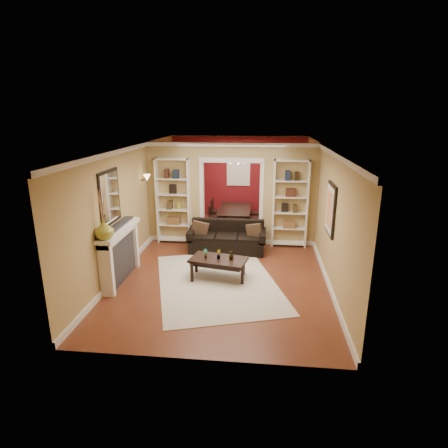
# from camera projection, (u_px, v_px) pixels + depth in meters

# --- Properties ---
(floor) EXTENTS (8.00, 8.00, 0.00)m
(floor) POSITION_uv_depth(u_px,v_px,m) (227.00, 258.00, 9.23)
(floor) COLOR brown
(floor) RESTS_ON ground
(ceiling) EXTENTS (8.00, 8.00, 0.00)m
(ceiling) POSITION_uv_depth(u_px,v_px,m) (227.00, 146.00, 8.46)
(ceiling) COLOR white
(ceiling) RESTS_ON ground
(wall_back) EXTENTS (8.00, 0.00, 8.00)m
(wall_back) POSITION_uv_depth(u_px,v_px,m) (239.00, 177.00, 12.66)
(wall_back) COLOR tan
(wall_back) RESTS_ON ground
(wall_front) EXTENTS (8.00, 0.00, 8.00)m
(wall_front) POSITION_uv_depth(u_px,v_px,m) (198.00, 274.00, 5.04)
(wall_front) COLOR tan
(wall_front) RESTS_ON ground
(wall_left) EXTENTS (0.00, 8.00, 8.00)m
(wall_left) POSITION_uv_depth(u_px,v_px,m) (135.00, 202.00, 9.07)
(wall_left) COLOR tan
(wall_left) RESTS_ON ground
(wall_right) EXTENTS (0.00, 8.00, 8.00)m
(wall_right) POSITION_uv_depth(u_px,v_px,m) (324.00, 207.00, 8.62)
(wall_right) COLOR tan
(wall_right) RESTS_ON ground
(partition_wall) EXTENTS (4.50, 0.15, 2.70)m
(partition_wall) POSITION_uv_depth(u_px,v_px,m) (231.00, 194.00, 9.99)
(partition_wall) COLOR tan
(partition_wall) RESTS_ON floor
(red_back_panel) EXTENTS (4.44, 0.04, 2.64)m
(red_back_panel) POSITION_uv_depth(u_px,v_px,m) (238.00, 178.00, 12.64)
(red_back_panel) COLOR maroon
(red_back_panel) RESTS_ON floor
(dining_window) EXTENTS (0.78, 0.03, 0.98)m
(dining_window) POSITION_uv_depth(u_px,v_px,m) (238.00, 171.00, 12.54)
(dining_window) COLOR #8CA5CC
(dining_window) RESTS_ON wall_back
(area_rug) EXTENTS (3.25, 3.88, 0.01)m
(area_rug) POSITION_uv_depth(u_px,v_px,m) (217.00, 282.00, 7.90)
(area_rug) COLOR beige
(area_rug) RESTS_ON floor
(sofa) EXTENTS (1.97, 0.85, 0.77)m
(sofa) POSITION_uv_depth(u_px,v_px,m) (227.00, 237.00, 9.56)
(sofa) COLOR black
(sofa) RESTS_ON floor
(pillow_left) EXTENTS (0.42, 0.13, 0.42)m
(pillow_left) POSITION_uv_depth(u_px,v_px,m) (200.00, 229.00, 9.55)
(pillow_left) COLOR #503622
(pillow_left) RESTS_ON sofa
(pillow_right) EXTENTS (0.40, 0.22, 0.39)m
(pillow_right) POSITION_uv_depth(u_px,v_px,m) (254.00, 231.00, 9.42)
(pillow_right) COLOR #503622
(pillow_right) RESTS_ON sofa
(coffee_table) EXTENTS (1.29, 0.87, 0.45)m
(coffee_table) POSITION_uv_depth(u_px,v_px,m) (218.00, 268.00, 8.04)
(coffee_table) COLOR black
(coffee_table) RESTS_ON floor
(plant_left) EXTENTS (0.13, 0.13, 0.21)m
(plant_left) POSITION_uv_depth(u_px,v_px,m) (206.00, 254.00, 7.97)
(plant_left) COLOR #336626
(plant_left) RESTS_ON coffee_table
(plant_center) EXTENTS (0.12, 0.13, 0.19)m
(plant_center) POSITION_uv_depth(u_px,v_px,m) (218.00, 254.00, 7.95)
(plant_center) COLOR #336626
(plant_center) RESTS_ON coffee_table
(plant_right) EXTENTS (0.16, 0.16, 0.20)m
(plant_right) POSITION_uv_depth(u_px,v_px,m) (231.00, 255.00, 7.92)
(plant_right) COLOR #336626
(plant_right) RESTS_ON coffee_table
(bookshelf_left) EXTENTS (0.90, 0.30, 2.30)m
(bookshelf_left) POSITION_uv_depth(u_px,v_px,m) (173.00, 201.00, 10.04)
(bookshelf_left) COLOR white
(bookshelf_left) RESTS_ON floor
(bookshelf_right) EXTENTS (0.90, 0.30, 2.30)m
(bookshelf_right) POSITION_uv_depth(u_px,v_px,m) (290.00, 204.00, 9.73)
(bookshelf_right) COLOR white
(bookshelf_right) RESTS_ON floor
(fireplace) EXTENTS (0.32, 1.70, 1.16)m
(fireplace) POSITION_uv_depth(u_px,v_px,m) (121.00, 254.00, 7.85)
(fireplace) COLOR white
(fireplace) RESTS_ON floor
(vase) EXTENTS (0.45, 0.45, 0.37)m
(vase) POSITION_uv_depth(u_px,v_px,m) (104.00, 230.00, 6.96)
(vase) COLOR #969D32
(vase) RESTS_ON fireplace
(mirror) EXTENTS (0.03, 0.95, 1.10)m
(mirror) POSITION_uv_depth(u_px,v_px,m) (110.00, 197.00, 7.51)
(mirror) COLOR silver
(mirror) RESTS_ON wall_left
(wall_sconce) EXTENTS (0.18, 0.18, 0.22)m
(wall_sconce) POSITION_uv_depth(u_px,v_px,m) (145.00, 179.00, 9.45)
(wall_sconce) COLOR #FFE0A5
(wall_sconce) RESTS_ON wall_left
(framed_art) EXTENTS (0.04, 0.85, 1.05)m
(framed_art) POSITION_uv_depth(u_px,v_px,m) (330.00, 209.00, 7.62)
(framed_art) COLOR black
(framed_art) RESTS_ON wall_right
(dining_table) EXTENTS (1.74, 0.97, 0.61)m
(dining_table) POSITION_uv_depth(u_px,v_px,m) (236.00, 218.00, 11.57)
(dining_table) COLOR black
(dining_table) RESTS_ON floor
(dining_chair_nw) EXTENTS (0.41, 0.41, 0.79)m
(dining_chair_nw) POSITION_uv_depth(u_px,v_px,m) (217.00, 217.00, 11.31)
(dining_chair_nw) COLOR black
(dining_chair_nw) RESTS_ON floor
(dining_chair_ne) EXTENTS (0.49, 0.49, 0.79)m
(dining_chair_ne) POSITION_uv_depth(u_px,v_px,m) (253.00, 218.00, 11.20)
(dining_chair_ne) COLOR black
(dining_chair_ne) RESTS_ON floor
(dining_chair_sw) EXTENTS (0.52, 0.52, 0.85)m
(dining_chair_sw) POSITION_uv_depth(u_px,v_px,m) (219.00, 211.00, 11.87)
(dining_chair_sw) COLOR black
(dining_chair_sw) RESTS_ON floor
(dining_chair_se) EXTENTS (0.51, 0.51, 0.79)m
(dining_chair_se) POSITION_uv_depth(u_px,v_px,m) (254.00, 213.00, 11.77)
(dining_chair_se) COLOR black
(dining_chair_se) RESTS_ON floor
(chandelier) EXTENTS (0.50, 0.50, 0.30)m
(chandelier) POSITION_uv_depth(u_px,v_px,m) (236.00, 162.00, 11.23)
(chandelier) COLOR #322816
(chandelier) RESTS_ON ceiling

